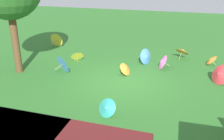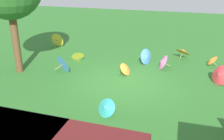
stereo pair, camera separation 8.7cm
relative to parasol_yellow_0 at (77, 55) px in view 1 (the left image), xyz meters
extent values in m
plane|color=#2D6B28|center=(-3.05, 2.06, -0.32)|extent=(40.00, 40.00, 0.00)
cylinder|color=brown|center=(2.15, 2.20, 1.26)|extent=(0.34, 0.34, 3.16)
cylinder|color=tan|center=(-0.11, 0.18, -0.16)|extent=(0.19, 0.29, 0.25)
cone|color=yellow|center=(0.00, 0.00, 0.00)|extent=(0.86, 0.81, 0.63)
sphere|color=tan|center=(0.03, -0.05, 0.05)|extent=(0.06, 0.06, 0.05)
cylinder|color=tan|center=(-4.79, -0.06, -0.06)|extent=(0.38, 0.13, 0.21)
cone|color=pink|center=(-4.55, 0.01, 0.07)|extent=(0.67, 0.89, 0.77)
sphere|color=tan|center=(-4.50, 0.02, 0.10)|extent=(0.06, 0.05, 0.05)
cylinder|color=tan|center=(0.15, 1.92, 0.02)|extent=(0.28, 0.40, 0.20)
cone|color=#4C8CE5|center=(-0.02, 1.68, 0.13)|extent=(1.01, 0.89, 0.90)
sphere|color=tan|center=(-0.06, 1.63, 0.16)|extent=(0.06, 0.06, 0.05)
cylinder|color=tan|center=(-2.79, 1.16, -0.17)|extent=(0.34, 0.13, 0.28)
cone|color=orange|center=(-2.99, 1.22, -0.01)|extent=(0.65, 0.76, 0.58)
sphere|color=tan|center=(-3.04, 1.24, 0.03)|extent=(0.06, 0.05, 0.05)
cylinder|color=tan|center=(-3.21, 4.78, -0.14)|extent=(0.15, 0.31, 0.23)
cone|color=teal|center=(-3.13, 4.98, 0.01)|extent=(0.82, 0.72, 0.64)
sphere|color=tan|center=(-3.10, 5.04, 0.05)|extent=(0.05, 0.06, 0.05)
cylinder|color=tan|center=(-3.47, -0.64, 0.03)|extent=(0.40, 0.24, 0.14)
cone|color=#4C8CE5|center=(-3.73, -0.49, 0.10)|extent=(0.72, 0.90, 0.84)
sphere|color=tan|center=(-3.79, -0.46, 0.12)|extent=(0.06, 0.05, 0.04)
cylinder|color=tan|center=(2.33, -1.90, 0.05)|extent=(0.11, 0.53, 0.15)
cone|color=yellow|center=(2.28, -2.26, 0.14)|extent=(0.93, 0.53, 0.90)
sphere|color=tan|center=(2.26, -2.35, 0.16)|extent=(0.04, 0.05, 0.04)
cylinder|color=tan|center=(-5.43, -1.69, -0.11)|extent=(0.17, 0.25, 0.41)
cone|color=orange|center=(-5.53, -1.84, 0.16)|extent=(1.04, 1.03, 0.56)
sphere|color=tan|center=(-5.55, -1.88, 0.22)|extent=(0.06, 0.06, 0.05)
cylinder|color=tan|center=(-7.16, -1.20, -0.17)|extent=(0.29, 0.05, 0.29)
cone|color=orange|center=(-6.98, -1.18, 0.01)|extent=(0.58, 0.67, 0.52)
sphere|color=tan|center=(-6.94, -1.17, 0.05)|extent=(0.05, 0.04, 0.05)
cone|color=#D8383F|center=(-7.15, 1.13, 0.14)|extent=(1.04, 1.08, 0.91)
sphere|color=tan|center=(-7.08, 1.19, 0.18)|extent=(0.06, 0.06, 0.05)
camera|label=1|loc=(-5.37, 12.46, 4.56)|focal=41.78mm
camera|label=2|loc=(-5.46, 12.44, 4.56)|focal=41.78mm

